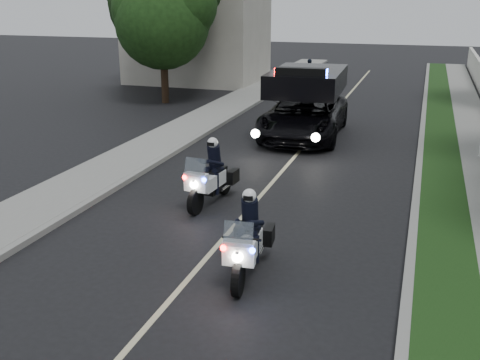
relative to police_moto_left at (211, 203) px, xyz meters
The scene contains 15 objects.
ground 5.02m from the police_moto_left, 77.40° to the right, with size 120.00×120.00×0.00m, color black.
curb_right 7.28m from the police_moto_left, 44.44° to the left, with size 0.20×60.00×0.15m, color gray.
grass_verge 7.79m from the police_moto_left, 40.84° to the left, with size 1.20×60.00×0.16m, color #193814.
curb_left 5.92m from the police_moto_left, 120.52° to the left, with size 0.20×60.00×0.15m, color gray.
sidewalk_left 6.54m from the police_moto_left, 128.84° to the left, with size 2.00×60.00×0.16m, color gray.
building_far 23.16m from the police_moto_left, 112.88° to the left, with size 8.00×6.00×7.00m, color #A8A396.
lane_marking 5.21m from the police_moto_left, 77.86° to the left, with size 0.12×50.00×0.01m, color #BFB78C.
police_moto_left is the anchor object (origin of this frame).
police_moto_right 4.15m from the police_moto_left, 59.12° to the right, with size 0.72×2.05×1.75m, color white, non-canonical shape.
police_suv 8.26m from the police_moto_left, 84.65° to the left, with size 2.87×6.19×3.01m, color black.
bicycle 20.02m from the police_moto_left, 94.10° to the left, with size 0.61×1.76×0.92m, color black.
cyclist 20.02m from the police_moto_left, 94.10° to the left, with size 0.57×0.38×1.58m, color black.
sign_post 9.74m from the police_moto_left, 43.23° to the left, with size 0.37×0.37×2.35m, color red, non-canonical shape.
tree_left_near 15.30m from the police_moto_left, 119.75° to the left, with size 4.72×4.72×7.87m, color #1D4115, non-canonical shape.
tree_left_far 17.74m from the police_moto_left, 119.07° to the left, with size 5.70×5.70×9.51m, color black, non-canonical shape.
Camera 1 is at (4.05, -8.39, 5.28)m, focal length 42.52 mm.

